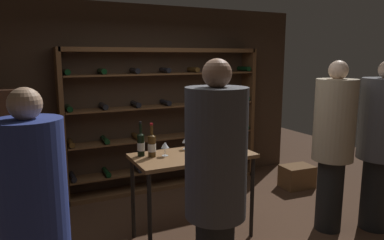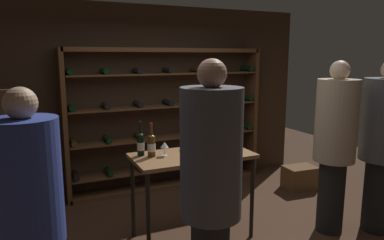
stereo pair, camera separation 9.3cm
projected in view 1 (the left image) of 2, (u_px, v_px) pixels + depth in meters
The scene contains 14 objects.
ground_plane at pixel (205, 240), 3.95m from camera, with size 9.91×9.91×0.00m, color #472D1E.
back_wall at pixel (146, 98), 5.44m from camera, with size 5.24×0.10×2.76m, color #3D2B1E.
wine_rack at pixel (165, 120), 5.41m from camera, with size 3.05×0.32×2.13m.
tasting_table at pixel (193, 163), 3.88m from camera, with size 1.30×0.66×0.96m.
person_bystander_dark_jacket at pixel (216, 184), 2.56m from camera, with size 0.44×0.44×2.00m.
person_host_in_suit at pixel (381, 139), 4.06m from camera, with size 0.51×0.51×1.97m.
person_guest_blue_shirt at pixel (333, 139), 4.02m from camera, with size 0.45×0.45×1.97m.
person_bystander_red_print at pixel (34, 213), 2.33m from camera, with size 0.44×0.44×1.82m.
wine_crate at pixel (297, 176), 5.53m from camera, with size 0.48×0.34×0.34m, color brown.
display_cabinet at pixel (6, 159), 4.20m from camera, with size 0.44×0.36×1.64m, color #4C2D1E.
wine_bottle_amber_reserve at pixel (141, 144), 3.77m from camera, with size 0.08×0.08×0.37m.
wine_bottle_red_label at pixel (152, 145), 3.74m from camera, with size 0.09×0.09×0.36m.
wine_glass_stemmed_center at pixel (165, 146), 3.77m from camera, with size 0.09×0.09×0.15m.
wine_glass_stemmed_right at pixel (186, 140), 4.04m from camera, with size 0.09×0.09×0.14m.
Camera 1 is at (-1.73, -3.22, 2.01)m, focal length 33.35 mm.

